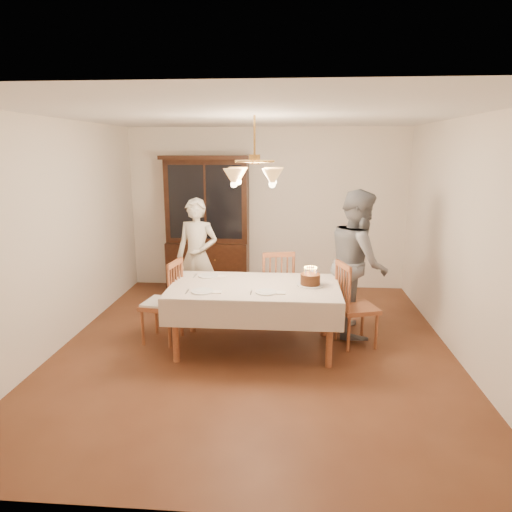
# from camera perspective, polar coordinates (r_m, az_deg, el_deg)

# --- Properties ---
(ground) EXTENTS (5.00, 5.00, 0.00)m
(ground) POSITION_cam_1_polar(r_m,az_deg,el_deg) (5.42, -0.17, -11.36)
(ground) COLOR #502817
(ground) RESTS_ON ground
(room_shell) EXTENTS (5.00, 5.00, 5.00)m
(room_shell) POSITION_cam_1_polar(r_m,az_deg,el_deg) (4.98, -0.18, 5.44)
(room_shell) COLOR white
(room_shell) RESTS_ON ground
(dining_table) EXTENTS (1.90, 1.10, 0.76)m
(dining_table) POSITION_cam_1_polar(r_m,az_deg,el_deg) (5.18, -0.17, -4.46)
(dining_table) COLOR brown
(dining_table) RESTS_ON ground
(china_hutch) EXTENTS (1.38, 0.54, 2.16)m
(china_hutch) POSITION_cam_1_polar(r_m,az_deg,el_deg) (7.39, -6.04, 3.69)
(china_hutch) COLOR black
(china_hutch) RESTS_ON ground
(chair_far_side) EXTENTS (0.52, 0.50, 1.00)m
(chair_far_side) POSITION_cam_1_polar(r_m,az_deg,el_deg) (6.01, 2.51, -4.34)
(chair_far_side) COLOR brown
(chair_far_side) RESTS_ON ground
(chair_left_end) EXTENTS (0.49, 0.50, 1.00)m
(chair_left_end) POSITION_cam_1_polar(r_m,az_deg,el_deg) (5.56, -11.62, -5.96)
(chair_left_end) COLOR brown
(chair_left_end) RESTS_ON ground
(chair_right_end) EXTENTS (0.53, 0.54, 1.00)m
(chair_right_end) POSITION_cam_1_polar(r_m,az_deg,el_deg) (5.47, 12.35, -6.44)
(chair_right_end) COLOR brown
(chair_right_end) RESTS_ON ground
(elderly_woman) EXTENTS (0.65, 0.48, 1.62)m
(elderly_woman) POSITION_cam_1_polar(r_m,az_deg,el_deg) (6.33, -7.36, -0.11)
(elderly_woman) COLOR beige
(elderly_woman) RESTS_ON ground
(adult_in_grey) EXTENTS (0.71, 0.90, 1.79)m
(adult_in_grey) POSITION_cam_1_polar(r_m,az_deg,el_deg) (5.74, 12.61, -0.81)
(adult_in_grey) COLOR slate
(adult_in_grey) RESTS_ON ground
(birthday_cake) EXTENTS (0.30, 0.30, 0.22)m
(birthday_cake) POSITION_cam_1_polar(r_m,az_deg,el_deg) (5.16, 6.80, -3.00)
(birthday_cake) COLOR white
(birthday_cake) RESTS_ON dining_table
(place_setting_near_left) EXTENTS (0.39, 0.24, 0.02)m
(place_setting_near_left) POSITION_cam_1_polar(r_m,az_deg,el_deg) (4.94, -6.58, -4.42)
(place_setting_near_left) COLOR white
(place_setting_near_left) RESTS_ON dining_table
(place_setting_near_right) EXTENTS (0.38, 0.23, 0.02)m
(place_setting_near_right) POSITION_cam_1_polar(r_m,az_deg,el_deg) (4.88, 1.43, -4.55)
(place_setting_near_right) COLOR white
(place_setting_near_right) RESTS_ON dining_table
(place_setting_far_left) EXTENTS (0.39, 0.24, 0.02)m
(place_setting_far_left) POSITION_cam_1_polar(r_m,az_deg,el_deg) (5.53, -5.85, -2.47)
(place_setting_far_left) COLOR white
(place_setting_far_left) RESTS_ON dining_table
(chandelier) EXTENTS (0.62, 0.62, 0.73)m
(chandelier) POSITION_cam_1_polar(r_m,az_deg,el_deg) (4.94, -0.18, 9.99)
(chandelier) COLOR #BF8C3F
(chandelier) RESTS_ON ground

